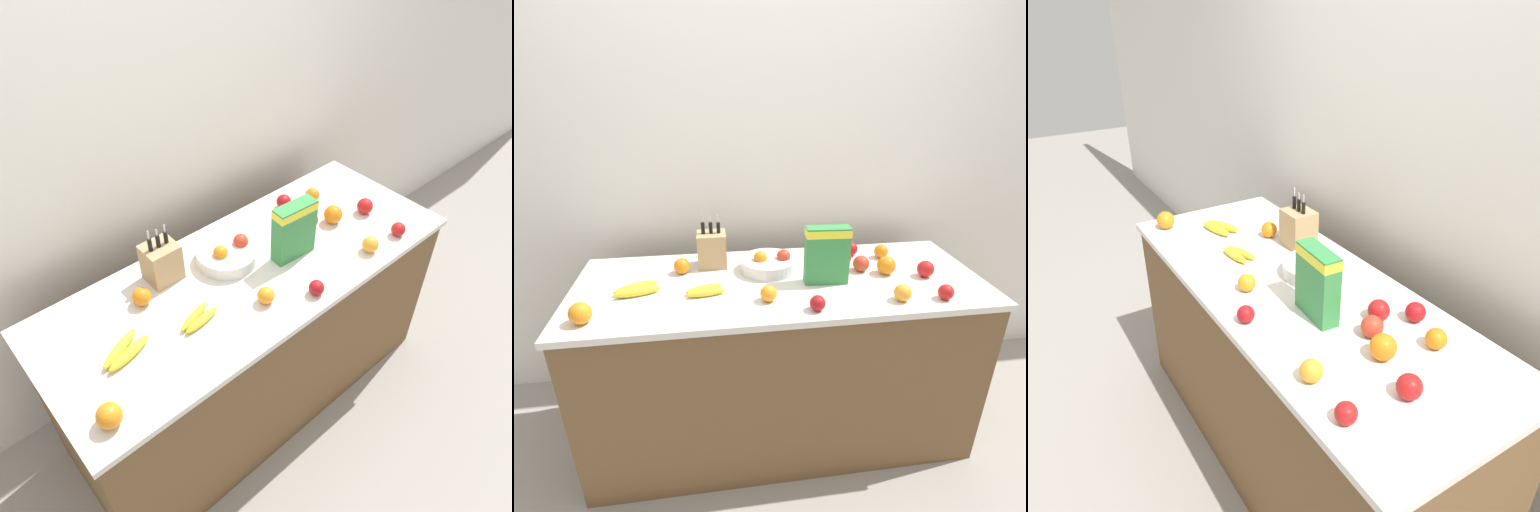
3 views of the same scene
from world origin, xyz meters
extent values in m
plane|color=gray|center=(0.00, 0.00, 0.00)|extent=(14.00, 14.00, 0.00)
cube|color=silver|center=(0.00, 0.58, 1.30)|extent=(9.00, 0.06, 2.60)
cube|color=brown|center=(0.00, 0.00, 0.44)|extent=(1.88, 0.71, 0.89)
cube|color=silver|center=(0.00, 0.00, 0.90)|extent=(1.91, 0.74, 0.03)
cube|color=tan|center=(-0.31, 0.21, 1.00)|extent=(0.14, 0.13, 0.17)
cylinder|color=black|center=(-0.35, 0.21, 1.12)|extent=(0.02, 0.02, 0.06)
cube|color=silver|center=(-0.35, 0.21, 1.17)|extent=(0.01, 0.00, 0.04)
cylinder|color=black|center=(-0.31, 0.21, 1.12)|extent=(0.02, 0.02, 0.06)
cube|color=silver|center=(-0.31, 0.21, 1.16)|extent=(0.01, 0.00, 0.03)
cylinder|color=black|center=(-0.28, 0.21, 1.12)|extent=(0.02, 0.02, 0.05)
cube|color=silver|center=(-0.28, 0.21, 1.16)|extent=(0.01, 0.00, 0.04)
cube|color=#338442|center=(0.20, -0.05, 1.05)|extent=(0.20, 0.08, 0.27)
cube|color=yellow|center=(0.20, -0.05, 1.16)|extent=(0.20, 0.09, 0.04)
cylinder|color=silver|center=(-0.04, 0.11, 0.95)|extent=(0.27, 0.27, 0.06)
sphere|color=red|center=(0.03, 0.11, 0.99)|extent=(0.07, 0.07, 0.07)
sphere|color=orange|center=(-0.08, 0.10, 0.99)|extent=(0.06, 0.06, 0.06)
ellipsoid|color=yellow|center=(-0.64, -0.06, 0.94)|extent=(0.20, 0.09, 0.04)
ellipsoid|color=yellow|center=(-0.65, -0.02, 0.94)|extent=(0.20, 0.12, 0.04)
ellipsoid|color=yellow|center=(-0.34, -0.11, 0.94)|extent=(0.17, 0.06, 0.04)
ellipsoid|color=yellow|center=(-0.35, -0.07, 0.94)|extent=(0.17, 0.09, 0.04)
sphere|color=#A31419|center=(0.42, 0.23, 0.95)|extent=(0.07, 0.07, 0.07)
sphere|color=red|center=(0.69, -0.06, 0.96)|extent=(0.08, 0.08, 0.08)
sphere|color=red|center=(0.34, 0.12, 0.96)|extent=(0.08, 0.08, 0.08)
sphere|color=#A31419|center=(0.11, -0.29, 0.95)|extent=(0.07, 0.07, 0.07)
sphere|color=red|center=(0.67, -0.28, 0.95)|extent=(0.07, 0.07, 0.07)
sphere|color=red|center=(0.41, 0.04, 0.96)|extent=(0.08, 0.08, 0.08)
sphere|color=orange|center=(0.48, -0.26, 0.95)|extent=(0.07, 0.07, 0.07)
sphere|color=orange|center=(-0.82, -0.25, 0.96)|extent=(0.09, 0.09, 0.09)
sphere|color=orange|center=(-0.46, 0.14, 0.96)|extent=(0.08, 0.08, 0.08)
sphere|color=orange|center=(0.52, -0.01, 0.96)|extent=(0.09, 0.09, 0.09)
sphere|color=orange|center=(0.57, 0.18, 0.95)|extent=(0.07, 0.07, 0.07)
sphere|color=orange|center=(-0.08, -0.19, 0.95)|extent=(0.07, 0.07, 0.07)
camera|label=1|loc=(-1.03, -1.20, 2.40)|focal=35.00mm
camera|label=2|loc=(-0.29, -1.65, 1.78)|focal=28.00mm
camera|label=3|loc=(1.44, -0.95, 1.97)|focal=35.00mm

